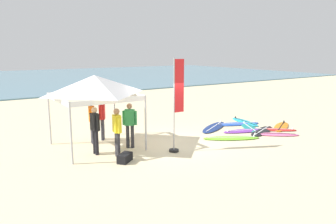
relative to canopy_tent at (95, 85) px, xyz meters
name	(u,v)px	position (x,y,z in m)	size (l,w,h in m)	color
ground_plane	(174,144)	(2.66, -1.31, -2.39)	(80.00, 80.00, 0.00)	beige
sea	(20,79)	(2.66, 32.67, -2.34)	(80.00, 36.00, 0.10)	#568499
canopy_tent	(95,85)	(0.00, 0.00, 0.00)	(2.87, 2.87, 2.75)	#B7B7BC
surfboard_navy	(214,127)	(5.83, -0.10, -2.35)	(2.57, 1.91, 0.19)	navy
surfboard_purple	(246,131)	(6.57, -1.41, -2.35)	(2.33, 1.18, 0.19)	purple
surfboard_cyan	(245,122)	(7.92, -0.07, -2.35)	(1.03, 2.21, 0.19)	#23B2CC
surfboard_lime	(231,138)	(5.13, -1.98, -2.35)	(2.39, 1.71, 0.19)	#7AD12D
surfboard_red	(275,129)	(7.86, -2.01, -2.35)	(1.84, 1.67, 0.19)	red
surfboard_black	(262,131)	(7.13, -1.88, -2.35)	(2.36, 1.47, 0.19)	black
surfboard_orange	(281,126)	(8.62, -1.78, -2.35)	(2.21, 1.62, 0.19)	orange
surfboard_pink	(275,134)	(7.16, -2.58, -2.35)	(1.90, 1.70, 0.19)	pink
surfboard_blue	(236,124)	(7.21, -0.18, -2.35)	(2.49, 1.47, 0.19)	blue
surfboard_teal	(250,128)	(7.16, -1.11, -2.35)	(1.51, 2.12, 0.19)	#19847F
person_red	(102,116)	(0.59, 0.86, -1.40)	(0.37, 0.49, 1.71)	#383842
person_black	(95,127)	(-0.35, -0.80, -1.40)	(0.24, 0.55, 1.71)	black
person_green	(130,122)	(1.03, -0.78, -1.40)	(0.46, 0.39, 1.71)	#2D2D33
person_yellow	(117,129)	(0.18, -1.49, -1.40)	(0.26, 0.55, 1.71)	#2D2D33
person_orange	(92,119)	(0.07, 0.62, -1.40)	(0.30, 0.54, 1.71)	#383842
banner_flag	(177,109)	(2.25, -2.09, -0.81)	(0.60, 0.36, 3.40)	#99999E
gear_bag_near_tent	(125,158)	(0.15, -2.11, -2.25)	(0.60, 0.32, 0.28)	black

